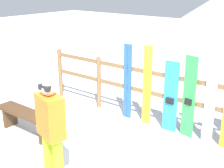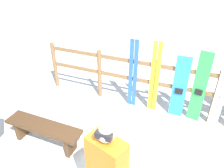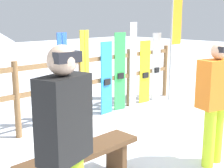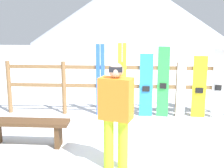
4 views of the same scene
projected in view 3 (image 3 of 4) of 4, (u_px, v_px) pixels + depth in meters
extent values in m
plane|color=white|center=(175.00, 153.00, 4.46)|extent=(40.00, 40.00, 0.00)
cylinder|color=brown|center=(17.00, 100.00, 4.90)|extent=(0.10, 0.10, 1.24)
cylinder|color=brown|center=(82.00, 87.00, 5.79)|extent=(0.10, 0.10, 1.24)
cylinder|color=brown|center=(129.00, 78.00, 6.69)|extent=(0.10, 0.10, 1.24)
cylinder|color=brown|center=(165.00, 71.00, 7.59)|extent=(0.10, 0.10, 1.24)
cube|color=brown|center=(81.00, 84.00, 5.78)|extent=(5.23, 0.05, 0.08)
cube|color=brown|center=(81.00, 61.00, 5.69)|extent=(5.23, 0.05, 0.08)
cube|color=#4C331E|center=(81.00, 152.00, 3.44)|extent=(1.49, 0.36, 0.06)
cube|color=#4C331E|center=(116.00, 156.00, 3.87)|extent=(0.08, 0.29, 0.40)
cube|color=black|center=(64.00, 119.00, 2.31)|extent=(0.46, 0.32, 0.66)
sphere|color=#D8B293|center=(62.00, 60.00, 2.22)|extent=(0.22, 0.22, 0.22)
cube|color=black|center=(68.00, 57.00, 2.17)|extent=(0.20, 0.08, 0.08)
cylinder|color=#B7D826|center=(209.00, 138.00, 3.97)|extent=(0.15, 0.15, 0.77)
cylinder|color=#B7D826|center=(217.00, 134.00, 4.12)|extent=(0.15, 0.15, 0.77)
cube|color=orange|center=(217.00, 84.00, 3.90)|extent=(0.52, 0.38, 0.61)
sphere|color=#D8B293|center=(219.00, 51.00, 3.81)|extent=(0.21, 0.21, 0.21)
cube|color=black|center=(224.00, 49.00, 3.76)|extent=(0.19, 0.07, 0.07)
cube|color=blue|center=(61.00, 81.00, 5.37)|extent=(0.09, 0.02, 1.65)
cube|color=blue|center=(66.00, 80.00, 5.44)|extent=(0.09, 0.02, 1.65)
cube|color=yellow|center=(83.00, 76.00, 5.70)|extent=(0.09, 0.02, 1.67)
cube|color=yellow|center=(87.00, 76.00, 5.77)|extent=(0.09, 0.02, 1.67)
cube|color=#288CE0|center=(106.00, 78.00, 6.13)|extent=(0.30, 0.04, 1.44)
cube|color=black|center=(107.00, 82.00, 6.13)|extent=(0.16, 0.04, 0.12)
cube|color=green|center=(120.00, 72.00, 6.38)|extent=(0.26, 0.07, 1.60)
cube|color=black|center=(121.00, 76.00, 6.38)|extent=(0.15, 0.06, 0.12)
cube|color=white|center=(131.00, 65.00, 6.60)|extent=(0.09, 0.02, 1.80)
cube|color=white|center=(135.00, 65.00, 6.67)|extent=(0.09, 0.02, 1.80)
cube|color=yellow|center=(145.00, 72.00, 6.95)|extent=(0.30, 0.05, 1.40)
cube|color=black|center=(146.00, 75.00, 6.94)|extent=(0.17, 0.05, 0.12)
cube|color=white|center=(156.00, 67.00, 7.21)|extent=(0.26, 0.05, 1.55)
cube|color=black|center=(157.00, 70.00, 7.21)|extent=(0.14, 0.04, 0.12)
cylinder|color=#99999E|center=(171.00, 41.00, 7.01)|extent=(0.04, 0.04, 2.74)
cube|color=orange|center=(177.00, 12.00, 7.02)|extent=(0.36, 0.01, 1.45)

